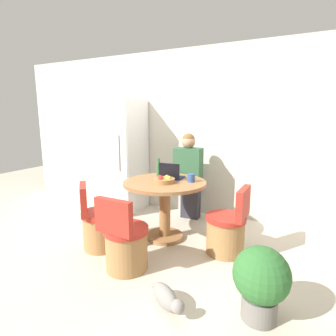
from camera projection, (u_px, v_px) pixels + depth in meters
name	position (u px, v px, depth m)	size (l,w,h in m)	color
ground_plane	(157.00, 250.00, 3.09)	(12.00, 12.00, 0.00)	beige
wall_back	(198.00, 133.00, 4.17)	(7.00, 0.06, 2.60)	beige
refrigerator	(121.00, 156.00, 4.38)	(0.69, 0.70, 1.84)	white
dining_table	(165.00, 197.00, 3.31)	(1.04, 1.04, 0.76)	olive
chair_near_camera	(125.00, 244.00, 2.66)	(0.45, 0.46, 0.79)	#9E7042
chair_right_side	(227.00, 231.00, 2.98)	(0.46, 0.45, 0.79)	#9E7042
chair_near_left_corner	(100.00, 226.00, 3.11)	(0.53, 0.52, 0.79)	#9E7042
person_seated	(189.00, 173.00, 3.91)	(0.40, 0.37, 1.32)	#2D2D38
laptop	(171.00, 175.00, 3.40)	(0.28, 0.23, 0.21)	#141947
fruit_bowl	(164.00, 180.00, 3.18)	(0.27, 0.27, 0.09)	olive
coffee_cup	(191.00, 178.00, 3.22)	(0.10, 0.10, 0.10)	#2D4C84
bottle	(159.00, 170.00, 3.51)	(0.06, 0.06, 0.25)	#23602D
cat	(167.00, 297.00, 2.13)	(0.40, 0.31, 0.18)	gray
potted_plant	(261.00, 280.00, 1.98)	(0.43, 0.43, 0.58)	slate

